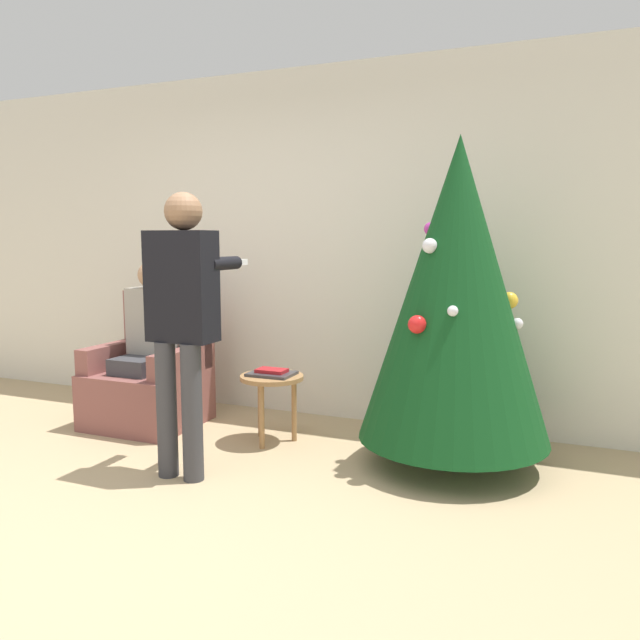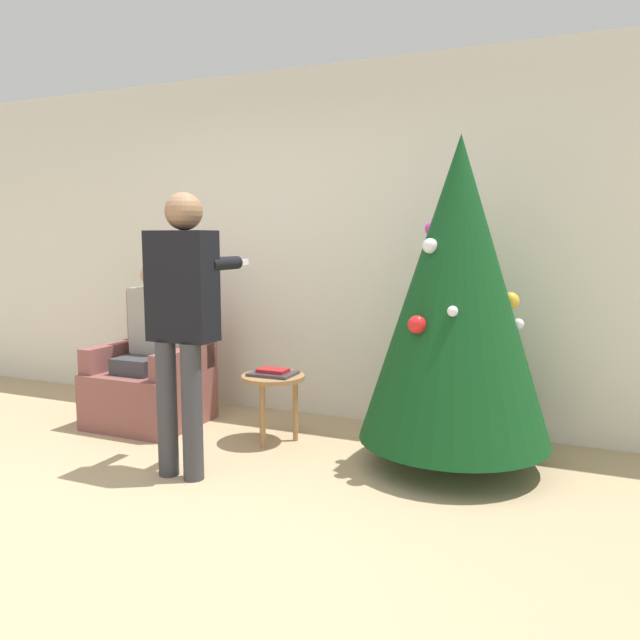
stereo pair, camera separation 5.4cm
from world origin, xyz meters
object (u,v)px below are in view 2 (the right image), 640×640
christmas_tree (457,291)px  armchair (154,380)px  side_stool (273,385)px  person_seated (149,336)px  person_standing (183,309)px

christmas_tree → armchair: 2.42m
christmas_tree → side_stool: christmas_tree is taller
side_stool → armchair: bearing=177.0°
person_seated → side_stool: (1.06, -0.02, -0.27)m
person_seated → side_stool: 1.09m
side_stool → christmas_tree: bearing=1.3°
armchair → side_stool: 1.06m
side_stool → person_seated: bearing=178.8°
christmas_tree → person_standing: christmas_tree is taller
christmas_tree → armchair: size_ratio=2.03×
christmas_tree → person_standing: (-1.44, -0.77, -0.10)m
christmas_tree → side_stool: bearing=-178.7°
person_standing → side_stool: (0.20, 0.74, -0.59)m
christmas_tree → person_seated: 2.34m
person_seated → person_standing: 1.19m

